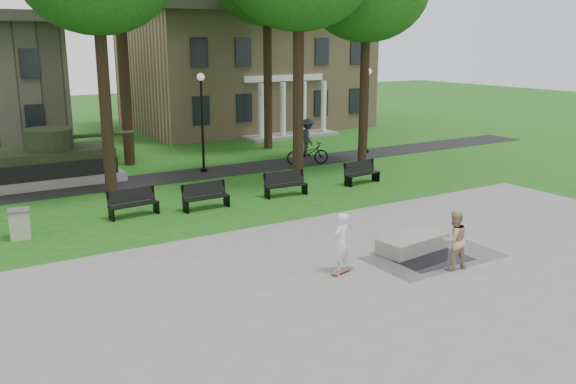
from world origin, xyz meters
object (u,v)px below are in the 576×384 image
object	(u,v)px
cyclist	(308,146)
park_bench_0	(133,202)
trash_bin	(20,224)
skateboarder	(341,242)
concrete_block	(412,243)
friend_watching	(454,240)

from	to	relation	value
cyclist	park_bench_0	world-z (taller)	cyclist
park_bench_0	trash_bin	world-z (taller)	park_bench_0
skateboarder	cyclist	size ratio (longest dim) A/B	0.70
cyclist	skateboarder	bearing A→B (deg)	168.16
trash_bin	park_bench_0	bearing A→B (deg)	8.62
concrete_block	cyclist	world-z (taller)	cyclist
friend_watching	park_bench_0	bearing A→B (deg)	-51.05
cyclist	trash_bin	world-z (taller)	cyclist
concrete_block	skateboarder	xyz separation A→B (m)	(-2.86, -0.23, 0.60)
cyclist	trash_bin	xyz separation A→B (m)	(-14.52, -5.27, -0.48)
skateboarder	cyclist	distance (m)	15.04
concrete_block	friend_watching	size ratio (longest dim) A/B	1.32
concrete_block	cyclist	size ratio (longest dim) A/B	0.93
cyclist	park_bench_0	size ratio (longest dim) A/B	1.29
concrete_block	park_bench_0	world-z (taller)	park_bench_0
park_bench_0	trash_bin	bearing A→B (deg)	-176.14
concrete_block	friend_watching	world-z (taller)	friend_watching
skateboarder	friend_watching	bearing A→B (deg)	128.38
skateboarder	park_bench_0	bearing A→B (deg)	-93.00
trash_bin	cyclist	bearing A→B (deg)	19.95
friend_watching	cyclist	bearing A→B (deg)	-100.02
concrete_block	skateboarder	size ratio (longest dim) A/B	1.33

